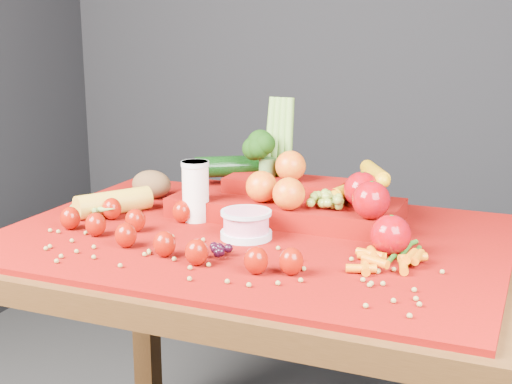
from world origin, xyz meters
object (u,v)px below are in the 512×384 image
at_px(produce_mound, 298,193).
at_px(milk_glass, 196,189).
at_px(yogurt_bowl, 246,223).
at_px(table, 252,281).

bearing_deg(produce_mound, milk_glass, -152.97).
bearing_deg(produce_mound, yogurt_bowl, -104.78).
height_order(yogurt_bowl, produce_mound, produce_mound).
bearing_deg(milk_glass, produce_mound, 27.03).
bearing_deg(table, produce_mound, 72.86).
distance_m(table, yogurt_bowl, 0.14).
height_order(table, milk_glass, milk_glass).
relative_size(milk_glass, produce_mound, 0.23).
relative_size(milk_glass, yogurt_bowl, 1.26).
distance_m(table, produce_mound, 0.23).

